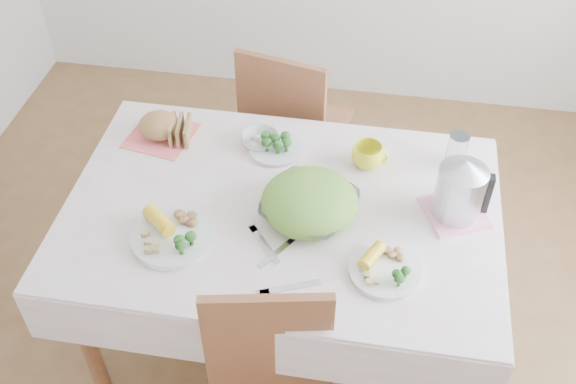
% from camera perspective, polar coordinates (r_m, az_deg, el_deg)
% --- Properties ---
extents(floor, '(3.60, 3.60, 0.00)m').
position_cam_1_polar(floor, '(2.92, -0.46, -11.83)').
color(floor, brown).
rests_on(floor, ground).
extents(dining_table, '(1.40, 0.90, 0.75)m').
position_cam_1_polar(dining_table, '(2.62, -0.51, -7.25)').
color(dining_table, brown).
rests_on(dining_table, floor).
extents(tablecloth, '(1.50, 1.00, 0.01)m').
position_cam_1_polar(tablecloth, '(2.34, -0.57, -1.41)').
color(tablecloth, white).
rests_on(tablecloth, dining_table).
extents(chair_far, '(0.50, 0.50, 0.93)m').
position_cam_1_polar(chair_far, '(3.15, 0.75, 5.77)').
color(chair_far, brown).
rests_on(chair_far, floor).
extents(salad_bowl, '(0.39, 0.39, 0.08)m').
position_cam_1_polar(salad_bowl, '(2.28, 1.82, -1.34)').
color(salad_bowl, white).
rests_on(salad_bowl, tablecloth).
extents(dinner_plate_left, '(0.38, 0.38, 0.02)m').
position_cam_1_polar(dinner_plate_left, '(2.25, -9.70, -3.77)').
color(dinner_plate_left, white).
rests_on(dinner_plate_left, tablecloth).
extents(dinner_plate_right, '(0.33, 0.33, 0.02)m').
position_cam_1_polar(dinner_plate_right, '(2.15, 8.20, -6.54)').
color(dinner_plate_right, white).
rests_on(dinner_plate_right, tablecloth).
extents(broccoli_plate, '(0.26, 0.26, 0.02)m').
position_cam_1_polar(broccoli_plate, '(2.55, -1.09, 3.73)').
color(broccoli_plate, beige).
rests_on(broccoli_plate, tablecloth).
extents(napkin, '(0.27, 0.27, 0.00)m').
position_cam_1_polar(napkin, '(2.66, -10.69, 4.72)').
color(napkin, '#F16763').
rests_on(napkin, tablecloth).
extents(bread_loaf, '(0.20, 0.20, 0.10)m').
position_cam_1_polar(bread_loaf, '(2.63, -10.85, 5.66)').
color(bread_loaf, brown).
rests_on(bread_loaf, napkin).
extents(fruit_bowl, '(0.15, 0.15, 0.04)m').
position_cam_1_polar(fruit_bowl, '(2.57, -2.38, 4.43)').
color(fruit_bowl, white).
rests_on(fruit_bowl, tablecloth).
extents(yellow_mug, '(0.14, 0.14, 0.09)m').
position_cam_1_polar(yellow_mug, '(2.48, 6.74, 3.07)').
color(yellow_mug, yellow).
rests_on(yellow_mug, tablecloth).
extents(glass_tumbler, '(0.09, 0.09, 0.14)m').
position_cam_1_polar(glass_tumbler, '(2.52, 14.07, 3.30)').
color(glass_tumbler, white).
rests_on(glass_tumbler, tablecloth).
extents(pink_tray, '(0.26, 0.26, 0.02)m').
position_cam_1_polar(pink_tray, '(2.37, 13.90, -1.71)').
color(pink_tray, pink).
rests_on(pink_tray, tablecloth).
extents(electric_kettle, '(0.21, 0.21, 0.23)m').
position_cam_1_polar(electric_kettle, '(2.29, 14.37, 0.26)').
color(electric_kettle, '#B2B5BA').
rests_on(electric_kettle, pink_tray).
extents(fork_left, '(0.13, 0.16, 0.00)m').
position_cam_1_polar(fork_left, '(2.21, -2.02, -4.45)').
color(fork_left, silver).
rests_on(fork_left, tablecloth).
extents(fork_right, '(0.10, 0.15, 0.00)m').
position_cam_1_polar(fork_right, '(2.19, -0.98, -5.18)').
color(fork_right, silver).
rests_on(fork_right, tablecloth).
extents(knife, '(0.19, 0.09, 0.00)m').
position_cam_1_polar(knife, '(2.10, 0.19, -8.09)').
color(knife, silver).
rests_on(knife, tablecloth).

